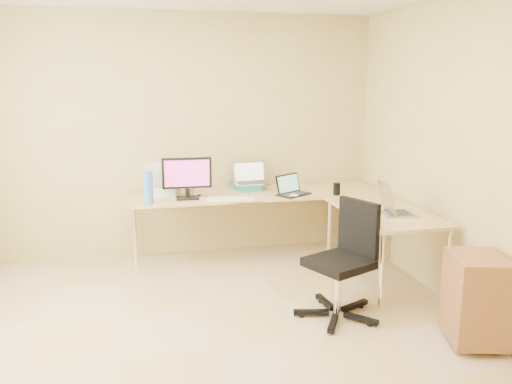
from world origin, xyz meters
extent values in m
plane|color=tan|center=(0.00, 0.00, 0.00)|extent=(4.50, 4.50, 0.00)
plane|color=tan|center=(0.00, 2.25, 1.30)|extent=(4.50, 0.00, 4.50)
plane|color=tan|center=(0.00, -2.25, 1.30)|extent=(4.50, 0.00, 4.50)
plane|color=tan|center=(2.10, 0.00, 1.30)|extent=(0.00, 4.50, 4.50)
cube|color=tan|center=(0.72, 1.85, 0.36)|extent=(2.65, 0.70, 0.73)
cube|color=tan|center=(1.70, 0.85, 0.36)|extent=(0.70, 1.30, 0.73)
cube|color=black|center=(-0.02, 1.71, 0.94)|extent=(0.49, 0.17, 0.42)
cube|color=teal|center=(0.64, 2.05, 0.76)|extent=(0.32, 0.39, 0.06)
cube|color=#B8B8BC|center=(0.70, 2.02, 0.91)|extent=(0.37, 0.29, 0.24)
cube|color=black|center=(1.07, 1.65, 0.84)|extent=(0.42, 0.39, 0.21)
cube|color=white|center=(0.39, 1.55, 0.74)|extent=(0.48, 0.24, 0.02)
ellipsoid|color=silver|center=(1.05, 1.55, 0.75)|extent=(0.11, 0.08, 0.03)
imported|color=white|center=(0.02, 1.81, 0.77)|extent=(0.09, 0.09, 0.08)
cylinder|color=silver|center=(0.15, 1.81, 0.74)|extent=(0.15, 0.15, 0.03)
cylinder|color=#3D80C5|center=(-0.40, 1.55, 0.89)|extent=(0.10, 0.10, 0.32)
cube|color=silver|center=(-0.30, 1.91, 0.73)|extent=(0.29, 0.35, 0.01)
cube|color=beige|center=(-0.21, 1.89, 0.77)|extent=(0.28, 0.25, 0.08)
cylinder|color=silver|center=(-0.33, 2.00, 0.89)|extent=(0.28, 0.28, 0.31)
cylinder|color=black|center=(1.51, 1.55, 0.79)|extent=(0.09, 0.09, 0.12)
cube|color=#A8A6B3|center=(1.74, 0.67, 0.85)|extent=(0.38, 0.31, 0.23)
cube|color=black|center=(1.05, 0.31, 0.50)|extent=(0.76, 0.76, 0.96)
cube|color=brown|center=(1.85, -0.33, 0.36)|extent=(0.47, 0.53, 0.63)
camera|label=1|loc=(-0.45, -3.39, 1.89)|focal=36.43mm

